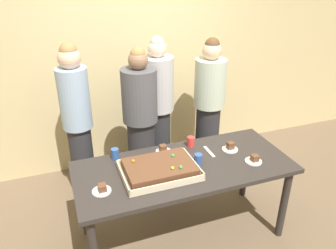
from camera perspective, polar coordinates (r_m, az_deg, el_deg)
ground_plane at (r=3.44m, az=2.50°, el=-18.12°), size 12.00×12.00×0.00m
interior_back_panel at (r=4.08m, az=-5.88°, el=13.31°), size 8.00×0.12×3.00m
party_table at (r=3.00m, az=2.76°, el=-8.57°), size 1.92×0.82×0.79m
sheet_cake at (r=2.82m, az=-1.50°, el=-7.62°), size 0.64×0.47×0.11m
plated_slice_near_left at (r=2.68m, az=-11.27°, el=-10.86°), size 0.15×0.15×0.06m
plated_slice_near_right at (r=3.13m, az=-0.81°, el=-4.37°), size 0.15×0.15×0.07m
plated_slice_far_left at (r=3.22m, az=10.64°, el=-3.89°), size 0.15×0.15×0.08m
plated_slice_far_right at (r=3.08m, az=14.56°, el=-5.88°), size 0.15×0.15×0.07m
drink_cup_nearest at (r=2.95m, az=5.21°, el=-5.97°), size 0.07×0.07×0.10m
drink_cup_middle at (r=3.05m, az=-9.08°, el=-4.99°), size 0.07×0.07×0.10m
drink_cup_far_end at (r=3.21m, az=3.93°, el=-2.97°), size 0.07×0.07×0.10m
cake_server_utensil at (r=3.16m, az=7.07°, el=-4.63°), size 0.03×0.20×0.01m
person_serving_front at (r=3.54m, az=-15.27°, el=0.51°), size 0.31×0.31×1.74m
person_green_shirt_behind at (r=3.97m, az=7.00°, el=3.18°), size 0.36×0.36×1.67m
person_striped_tie_right at (r=3.49m, az=-4.72°, el=-0.05°), size 0.36×0.36×1.69m
person_far_right_suit at (r=3.85m, az=-1.73°, el=2.86°), size 0.36×0.36×1.70m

